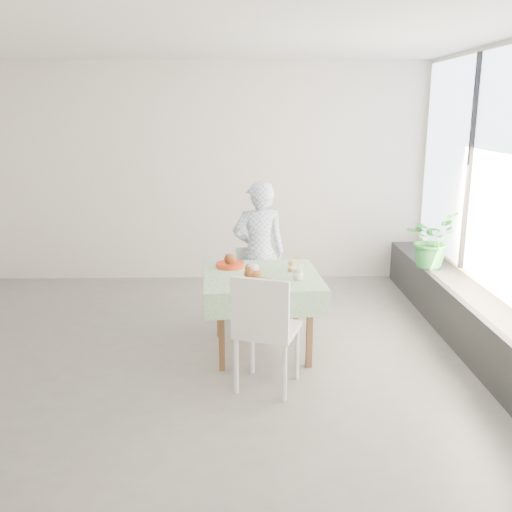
{
  "coord_description": "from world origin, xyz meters",
  "views": [
    {
      "loc": [
        0.64,
        -4.91,
        2.18
      ],
      "look_at": [
        0.75,
        0.1,
        0.9
      ],
      "focal_mm": 40.0,
      "sensor_mm": 36.0,
      "label": 1
    }
  ],
  "objects_px": {
    "main_dish": "(255,276)",
    "potted_plant": "(431,239)",
    "chair_near": "(267,353)",
    "chair_far": "(255,301)",
    "cafe_table": "(262,304)",
    "diner": "(259,253)",
    "juice_cup_orange": "(292,265)"
  },
  "relations": [
    {
      "from": "main_dish",
      "to": "potted_plant",
      "type": "bearing_deg",
      "value": 34.63
    },
    {
      "from": "potted_plant",
      "to": "chair_far",
      "type": "bearing_deg",
      "value": -168.24
    },
    {
      "from": "main_dish",
      "to": "cafe_table",
      "type": "bearing_deg",
      "value": 74.62
    },
    {
      "from": "diner",
      "to": "main_dish",
      "type": "height_order",
      "value": "diner"
    },
    {
      "from": "chair_far",
      "to": "diner",
      "type": "height_order",
      "value": "diner"
    },
    {
      "from": "chair_near",
      "to": "main_dish",
      "type": "distance_m",
      "value": 0.7
    },
    {
      "from": "main_dish",
      "to": "potted_plant",
      "type": "xyz_separation_m",
      "value": [
        1.97,
        1.36,
        0.02
      ]
    },
    {
      "from": "chair_near",
      "to": "juice_cup_orange",
      "type": "distance_m",
      "value": 1.0
    },
    {
      "from": "cafe_table",
      "to": "chair_near",
      "type": "relative_size",
      "value": 1.14
    },
    {
      "from": "juice_cup_orange",
      "to": "chair_far",
      "type": "bearing_deg",
      "value": 118.69
    },
    {
      "from": "chair_far",
      "to": "cafe_table",
      "type": "bearing_deg",
      "value": -86.32
    },
    {
      "from": "chair_far",
      "to": "main_dish",
      "type": "relative_size",
      "value": 2.42
    },
    {
      "from": "cafe_table",
      "to": "potted_plant",
      "type": "relative_size",
      "value": 1.77
    },
    {
      "from": "chair_far",
      "to": "potted_plant",
      "type": "xyz_separation_m",
      "value": [
        1.95,
        0.41,
        0.57
      ]
    },
    {
      "from": "cafe_table",
      "to": "main_dish",
      "type": "height_order",
      "value": "main_dish"
    },
    {
      "from": "cafe_table",
      "to": "juice_cup_orange",
      "type": "xyz_separation_m",
      "value": [
        0.29,
        0.1,
        0.34
      ]
    },
    {
      "from": "chair_far",
      "to": "diner",
      "type": "relative_size",
      "value": 0.53
    },
    {
      "from": "cafe_table",
      "to": "main_dish",
      "type": "xyz_separation_m",
      "value": [
        -0.07,
        -0.24,
        0.34
      ]
    },
    {
      "from": "diner",
      "to": "chair_near",
      "type": "bearing_deg",
      "value": 83.68
    },
    {
      "from": "main_dish",
      "to": "juice_cup_orange",
      "type": "distance_m",
      "value": 0.49
    },
    {
      "from": "chair_near",
      "to": "potted_plant",
      "type": "xyz_separation_m",
      "value": [
        1.88,
        1.84,
        0.51
      ]
    },
    {
      "from": "cafe_table",
      "to": "diner",
      "type": "relative_size",
      "value": 0.73
    },
    {
      "from": "chair_near",
      "to": "main_dish",
      "type": "bearing_deg",
      "value": 100.19
    },
    {
      "from": "chair_far",
      "to": "juice_cup_orange",
      "type": "relative_size",
      "value": 3.23
    },
    {
      "from": "chair_near",
      "to": "potted_plant",
      "type": "relative_size",
      "value": 1.55
    },
    {
      "from": "diner",
      "to": "juice_cup_orange",
      "type": "xyz_separation_m",
      "value": [
        0.29,
        -0.66,
        0.05
      ]
    },
    {
      "from": "chair_near",
      "to": "main_dish",
      "type": "relative_size",
      "value": 2.96
    },
    {
      "from": "chair_far",
      "to": "chair_near",
      "type": "bearing_deg",
      "value": -87.38
    },
    {
      "from": "cafe_table",
      "to": "juice_cup_orange",
      "type": "distance_m",
      "value": 0.46
    },
    {
      "from": "chair_far",
      "to": "juice_cup_orange",
      "type": "distance_m",
      "value": 0.89
    },
    {
      "from": "chair_far",
      "to": "main_dish",
      "type": "distance_m",
      "value": 1.1
    },
    {
      "from": "cafe_table",
      "to": "chair_near",
      "type": "xyz_separation_m",
      "value": [
        0.02,
        -0.72,
        -0.16
      ]
    }
  ]
}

